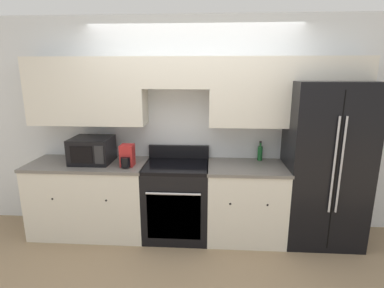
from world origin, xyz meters
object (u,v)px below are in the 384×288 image
at_px(refrigerator, 323,164).
at_px(oven_range, 177,199).
at_px(microwave, 92,150).
at_px(bottle, 260,153).

bearing_deg(refrigerator, oven_range, -178.66).
bearing_deg(microwave, oven_range, -1.54).
xyz_separation_m(oven_range, bottle, (1.00, 0.24, 0.54)).
height_order(oven_range, refrigerator, refrigerator).
xyz_separation_m(refrigerator, microwave, (-2.70, -0.01, 0.12)).
relative_size(refrigerator, microwave, 4.03).
bearing_deg(oven_range, microwave, 178.46).
bearing_deg(bottle, oven_range, -166.59).
distance_m(oven_range, microwave, 1.17).
relative_size(oven_range, refrigerator, 0.57).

